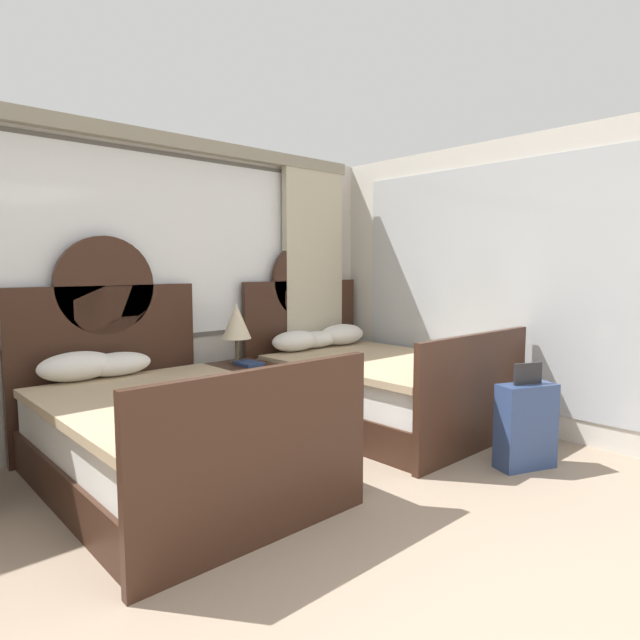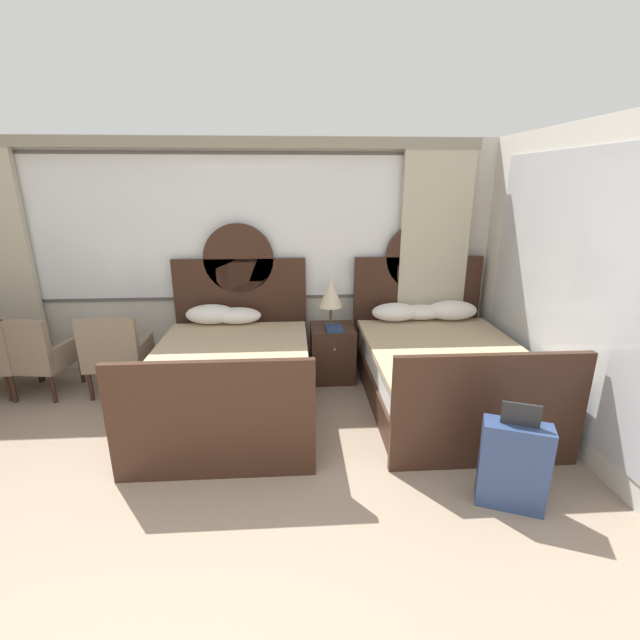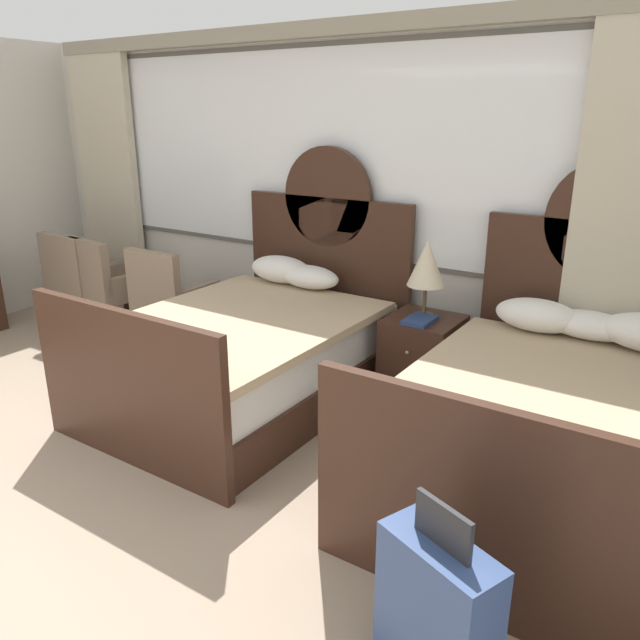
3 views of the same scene
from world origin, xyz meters
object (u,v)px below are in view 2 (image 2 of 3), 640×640
Objects in this scene: book_on_nightstand at (334,328)px; suitcase_on_floor at (513,465)px; bed_near_window at (232,373)px; nightstand_between_beds at (332,353)px; bed_near_mirror at (440,366)px; table_lamp_on_nightstand at (331,293)px; armchair_by_window_centre at (36,354)px; armchair_by_window_left at (116,352)px.

book_on_nightstand is 2.39m from suitcase_on_floor.
bed_near_window is 3.49× the size of nightstand_between_beds.
bed_near_mirror is 3.95× the size of table_lamp_on_nightstand.
table_lamp_on_nightstand is at bearing 115.86° from suitcase_on_floor.
book_on_nightstand is 3.20m from armchair_by_window_centre.
bed_near_mirror is (2.14, 0.01, 0.01)m from bed_near_window.
suitcase_on_floor is at bearing -63.41° from book_on_nightstand.
bed_near_window is at bearing -153.25° from book_on_nightstand.
book_on_nightstand is at bearing -84.26° from nightstand_between_beds.
bed_near_window is 1.34m from armchair_by_window_left.
nightstand_between_beds is 2.37m from armchair_by_window_left.
table_lamp_on_nightstand reaches higher than armchair_by_window_left.
suitcase_on_floor is (4.25, -1.98, -0.15)m from armchair_by_window_centre.
bed_near_window reaches higher than armchair_by_window_centre.
book_on_nightstand is at bearing 116.59° from suitcase_on_floor.
bed_near_window is at bearing -179.62° from bed_near_mirror.
suitcase_on_floor reaches higher than book_on_nightstand.
suitcase_on_floor is (1.09, -2.25, -0.69)m from table_lamp_on_nightstand.
bed_near_window is 2.65m from suitcase_on_floor.
table_lamp_on_nightstand is (-1.09, 0.66, 0.63)m from bed_near_mirror.
bed_near_mirror reaches higher than book_on_nightstand.
table_lamp_on_nightstand is 2.15× the size of book_on_nightstand.
table_lamp_on_nightstand is 2.59m from suitcase_on_floor.
table_lamp_on_nightstand reaches higher than nightstand_between_beds.
bed_near_mirror is at bearing -26.66° from book_on_nightstand.
armchair_by_window_left is 1.12× the size of suitcase_on_floor.
armchair_by_window_left is at bearing -174.27° from nightstand_between_beds.
bed_near_window is 8.49× the size of book_on_nightstand.
bed_near_mirror is 8.49× the size of book_on_nightstand.
armchair_by_window_left is at bearing -173.44° from table_lamp_on_nightstand.
book_on_nightstand is at bearing 3.31° from armchair_by_window_left.
armchair_by_window_left is at bearing -0.06° from armchair_by_window_centre.
suitcase_on_floor is (-0.00, -1.58, -0.06)m from bed_near_mirror.
armchair_by_window_left is (-2.36, -0.14, -0.17)m from book_on_nightstand.
bed_near_mirror is 1.21m from book_on_nightstand.
armchair_by_window_centre is at bearing 168.96° from bed_near_window.
armchair_by_window_centre is (-3.18, -0.23, 0.16)m from nightstand_between_beds.
armchair_by_window_left is (-3.42, 0.40, 0.09)m from bed_near_mirror.
bed_near_mirror is 2.74× the size of suitcase_on_floor.
book_on_nightstand is (1.08, 0.55, 0.27)m from bed_near_window.
bed_near_window is at bearing -148.98° from nightstand_between_beds.
nightstand_between_beds is 0.70× the size of armchair_by_window_left.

